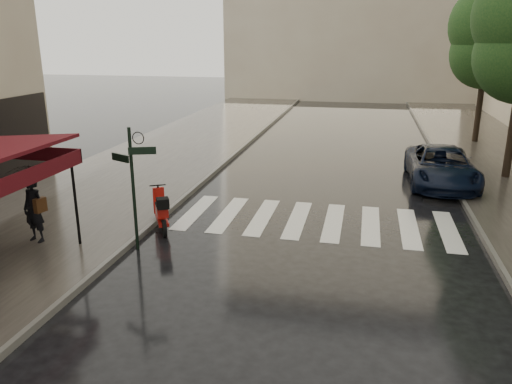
% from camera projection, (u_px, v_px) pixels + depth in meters
% --- Properties ---
extents(ground, '(120.00, 120.00, 0.00)m').
position_uv_depth(ground, '(128.00, 316.00, 9.55)').
color(ground, black).
rests_on(ground, ground).
extents(sidewalk_near, '(6.00, 60.00, 0.12)m').
position_uv_depth(sidewalk_near, '(158.00, 160.00, 21.66)').
color(sidewalk_near, '#38332D').
rests_on(sidewalk_near, ground).
extents(curb_near, '(0.12, 60.00, 0.16)m').
position_uv_depth(curb_near, '(225.00, 163.00, 21.03)').
color(curb_near, '#595651').
rests_on(curb_near, ground).
extents(curb_far, '(0.12, 60.00, 0.16)m').
position_uv_depth(curb_far, '(448.00, 175.00, 19.20)').
color(curb_far, '#595651').
rests_on(curb_far, ground).
extents(crosswalk, '(7.85, 3.20, 0.01)m').
position_uv_depth(crosswalk, '(315.00, 221.00, 14.54)').
color(crosswalk, silver).
rests_on(crosswalk, ground).
extents(signpost, '(1.17, 0.29, 3.10)m').
position_uv_depth(signpost, '(133.00, 179.00, 12.05)').
color(signpost, black).
rests_on(signpost, ground).
extents(tree_far, '(3.80, 3.80, 8.16)m').
position_uv_depth(tree_far, '(489.00, 31.00, 23.69)').
color(tree_far, black).
rests_on(tree_far, sidewalk_far).
extents(pedestrian_with_umbrella, '(1.21, 1.22, 2.47)m').
position_uv_depth(pedestrian_with_umbrella, '(30.00, 179.00, 12.32)').
color(pedestrian_with_umbrella, black).
rests_on(pedestrian_with_umbrella, sidewalk_near).
extents(scooter, '(0.98, 1.54, 1.13)m').
position_uv_depth(scooter, '(161.00, 212.00, 13.72)').
color(scooter, black).
rests_on(scooter, ground).
extents(parked_car, '(2.31, 4.89, 1.35)m').
position_uv_depth(parked_car, '(441.00, 166.00, 18.01)').
color(parked_car, black).
rests_on(parked_car, ground).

